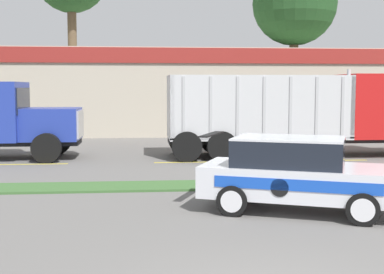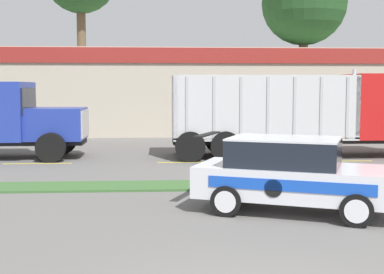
{
  "view_description": "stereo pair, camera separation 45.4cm",
  "coord_description": "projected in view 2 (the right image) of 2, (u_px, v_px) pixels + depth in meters",
  "views": [
    {
      "loc": [
        -1.61,
        -5.94,
        2.65
      ],
      "look_at": [
        -0.26,
        8.99,
        1.26
      ],
      "focal_mm": 50.0,
      "sensor_mm": 36.0,
      "label": 1
    },
    {
      "loc": [
        -1.15,
        -5.97,
        2.65
      ],
      "look_at": [
        -0.26,
        8.99,
        1.26
      ],
      "focal_mm": 50.0,
      "sensor_mm": 36.0,
      "label": 2
    }
  ],
  "objects": [
    {
      "name": "grass_verge",
      "position": [
        203.0,
        185.0,
        14.38
      ],
      "size": [
        120.0,
        1.35,
        0.06
      ],
      "primitive_type": "cube",
      "color": "#3D6633",
      "rests_on": "ground_plane"
    },
    {
      "name": "centre_line_4",
      "position": [
        191.0,
        162.0,
        19.03
      ],
      "size": [
        2.4,
        0.14,
        0.01
      ],
      "primitive_type": "cube",
      "color": "yellow",
      "rests_on": "ground_plane"
    },
    {
      "name": "centre_line_3",
      "position": [
        37.0,
        163.0,
        18.71
      ],
      "size": [
        2.4,
        0.14,
        0.01
      ],
      "primitive_type": "cube",
      "color": "yellow",
      "rests_on": "ground_plane"
    },
    {
      "name": "centre_line_5",
      "position": [
        340.0,
        161.0,
        19.35
      ],
      "size": [
        2.4,
        0.14,
        0.01
      ],
      "primitive_type": "cube",
      "color": "yellow",
      "rests_on": "ground_plane"
    },
    {
      "name": "store_building_backdrop",
      "position": [
        231.0,
        92.0,
        34.38
      ],
      "size": [
        28.75,
        12.1,
        4.79
      ],
      "color": "#BCB29E",
      "rests_on": "ground_plane"
    },
    {
      "name": "rally_car",
      "position": [
        292.0,
        174.0,
        11.36
      ],
      "size": [
        4.51,
        3.24,
        1.63
      ],
      "color": "silver",
      "rests_on": "ground_plane"
    },
    {
      "name": "dump_truck_mid",
      "position": [
        359.0,
        115.0,
        20.65
      ],
      "size": [
        12.24,
        2.81,
        3.33
      ],
      "color": "black",
      "rests_on": "ground_plane"
    }
  ]
}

